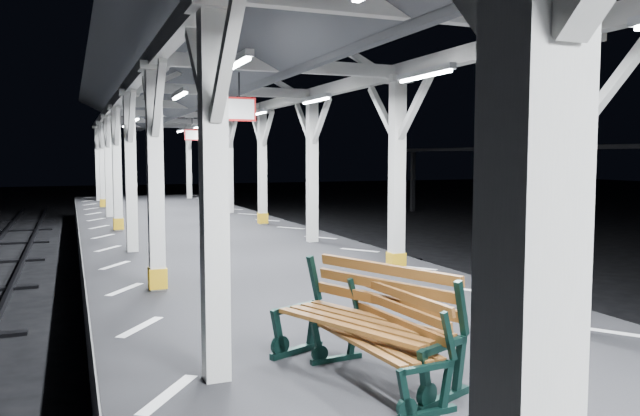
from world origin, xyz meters
TOP-DOWN VIEW (x-y plane):
  - ground at (0.00, 0.00)m, footprint 120.00×120.00m
  - platform at (0.00, 0.00)m, footprint 6.00×50.00m
  - hazard_stripes_left at (-2.45, 0.00)m, footprint 1.00×48.00m
  - hazard_stripes_right at (2.45, 0.00)m, footprint 1.00×48.00m
  - track_right at (5.00, 0.00)m, footprint 2.20×60.00m
  - canopy at (0.00, -0.02)m, footprint 5.40×49.00m
  - bench_near at (-0.68, -2.67)m, footprint 0.68×1.54m
  - bench_mid at (-0.67, -2.35)m, footprint 1.30×1.93m

SIDE VIEW (x-z plane):
  - ground at x=0.00m, z-range 0.00..0.00m
  - track_right at x=5.00m, z-range 0.00..0.16m
  - platform at x=0.00m, z-range 0.00..1.00m
  - hazard_stripes_left at x=-2.45m, z-range 1.00..1.01m
  - hazard_stripes_right at x=2.45m, z-range 1.00..1.01m
  - bench_near at x=-0.68m, z-range 1.03..1.84m
  - bench_mid at x=-0.67m, z-range 1.03..2.02m
  - canopy at x=0.00m, z-range 2.23..6.88m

